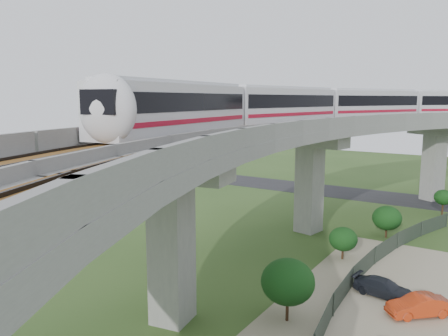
{
  "coord_description": "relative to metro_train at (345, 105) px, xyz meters",
  "views": [
    {
      "loc": [
        16.47,
        -28.97,
        12.89
      ],
      "look_at": [
        -1.96,
        -0.42,
        7.5
      ],
      "focal_mm": 35.0,
      "sensor_mm": 36.0,
      "label": 1
    }
  ],
  "objects": [
    {
      "name": "tree_1",
      "position": [
        5.42,
        -3.03,
        -10.44
      ],
      "size": [
        2.67,
        2.67,
        3.01
      ],
      "color": "#382314",
      "rests_on": "ground"
    },
    {
      "name": "fence",
      "position": [
        7.34,
        -15.57,
        -11.56
      ],
      "size": [
        3.87,
        38.73,
        1.5
      ],
      "color": "#2D382D",
      "rests_on": "ground"
    },
    {
      "name": "car_dark",
      "position": [
        8.21,
        -16.09,
        -11.69
      ],
      "size": [
        4.14,
        2.14,
        1.15
      ],
      "primitive_type": "imported",
      "rotation": [
        0.0,
        0.0,
        1.43
      ],
      "color": "black",
      "rests_on": "dirt_lot"
    },
    {
      "name": "tree_0",
      "position": [
        8.91,
        8.18,
        -10.18
      ],
      "size": [
        1.98,
        1.98,
        2.99
      ],
      "color": "#382314",
      "rests_on": "ground"
    },
    {
      "name": "dirt_lot",
      "position": [
        11.58,
        -17.57,
        -12.29
      ],
      "size": [
        18.0,
        26.0,
        0.04
      ],
      "primitive_type": "cube",
      "color": "gray",
      "rests_on": "ground"
    },
    {
      "name": "tree_3",
      "position": [
        4.21,
        -22.49,
        -9.86
      ],
      "size": [
        3.13,
        3.13,
        3.78
      ],
      "color": "#382314",
      "rests_on": "ground"
    },
    {
      "name": "car_red",
      "position": [
        10.59,
        -17.66,
        -11.64
      ],
      "size": [
        3.73,
        3.56,
        1.26
      ],
      "primitive_type": "imported",
      "rotation": [
        0.0,
        0.0,
        -0.83
      ],
      "color": "#B63110",
      "rests_on": "dirt_lot"
    },
    {
      "name": "tree_2",
      "position": [
        3.79,
        -10.91,
        -10.59
      ],
      "size": [
        2.27,
        2.27,
        2.69
      ],
      "color": "#382314",
      "rests_on": "ground"
    },
    {
      "name": "viaduct",
      "position": [
        1.43,
        -15.57,
        -3.26
      ],
      "size": [
        19.58,
        73.98,
        11.4
      ],
      "color": "#99968E",
      "rests_on": "ground"
    },
    {
      "name": "asphalt_road",
      "position": [
        -2.42,
        14.43,
        -12.29
      ],
      "size": [
        60.0,
        8.0,
        0.03
      ],
      "primitive_type": "cube",
      "color": "#232326",
      "rests_on": "ground"
    },
    {
      "name": "metro_train",
      "position": [
        0.0,
        0.0,
        0.0
      ],
      "size": [
        20.23,
        59.14,
        3.64
      ],
      "color": "silver",
      "rests_on": "ground"
    },
    {
      "name": "ground",
      "position": [
        -2.42,
        -15.57,
        -12.31
      ],
      "size": [
        160.0,
        160.0,
        0.0
      ],
      "primitive_type": "plane",
      "color": "#314C1E",
      "rests_on": "ground"
    }
  ]
}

